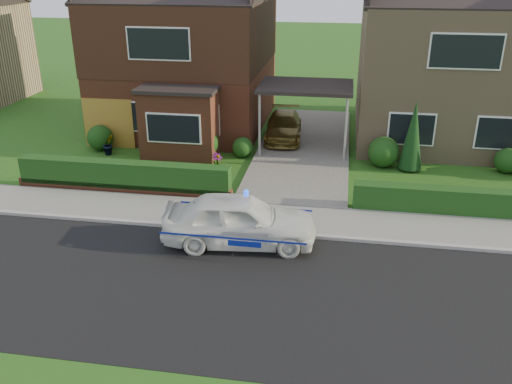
# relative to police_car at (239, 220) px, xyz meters

# --- Properties ---
(ground) EXTENTS (120.00, 120.00, 0.00)m
(ground) POSITION_rel_police_car_xyz_m (1.14, -2.40, -0.74)
(ground) COLOR #225316
(ground) RESTS_ON ground
(road) EXTENTS (60.00, 6.00, 0.02)m
(road) POSITION_rel_police_car_xyz_m (1.14, -2.40, -0.74)
(road) COLOR black
(road) RESTS_ON ground
(kerb) EXTENTS (60.00, 0.16, 0.12)m
(kerb) POSITION_rel_police_car_xyz_m (1.14, 0.65, -0.68)
(kerb) COLOR #9E9993
(kerb) RESTS_ON ground
(sidewalk) EXTENTS (60.00, 2.00, 0.10)m
(sidewalk) POSITION_rel_police_car_xyz_m (1.14, 1.70, -0.69)
(sidewalk) COLOR slate
(sidewalk) RESTS_ON ground
(driveway) EXTENTS (3.80, 12.00, 0.12)m
(driveway) POSITION_rel_police_car_xyz_m (1.14, 8.60, -0.68)
(driveway) COLOR #666059
(driveway) RESTS_ON ground
(house_left) EXTENTS (7.50, 9.53, 7.25)m
(house_left) POSITION_rel_police_car_xyz_m (-4.65, 11.50, 3.07)
(house_left) COLOR brown
(house_left) RESTS_ON ground
(house_right) EXTENTS (7.50, 8.06, 7.25)m
(house_right) POSITION_rel_police_car_xyz_m (6.94, 11.59, 2.93)
(house_right) COLOR #987F5D
(house_right) RESTS_ON ground
(carport_link) EXTENTS (3.80, 3.00, 2.77)m
(carport_link) POSITION_rel_police_car_xyz_m (1.14, 8.55, 1.92)
(carport_link) COLOR black
(carport_link) RESTS_ON ground
(garage_door) EXTENTS (2.20, 0.10, 2.10)m
(garage_door) POSITION_rel_police_car_xyz_m (-7.11, 7.56, 0.31)
(garage_door) COLOR olive
(garage_door) RESTS_ON ground
(dwarf_wall) EXTENTS (7.70, 0.25, 0.36)m
(dwarf_wall) POSITION_rel_police_car_xyz_m (-4.66, 2.90, -0.56)
(dwarf_wall) COLOR brown
(dwarf_wall) RESTS_ON ground
(hedge_left) EXTENTS (7.50, 0.55, 0.90)m
(hedge_left) POSITION_rel_police_car_xyz_m (-4.66, 3.05, -0.74)
(hedge_left) COLOR #133410
(hedge_left) RESTS_ON ground
(hedge_right) EXTENTS (7.50, 0.55, 0.80)m
(hedge_right) POSITION_rel_police_car_xyz_m (6.94, 2.95, -0.74)
(hedge_right) COLOR #133410
(hedge_right) RESTS_ON ground
(shrub_left_far) EXTENTS (1.08, 1.08, 1.08)m
(shrub_left_far) POSITION_rel_police_car_xyz_m (-7.36, 7.10, -0.20)
(shrub_left_far) COLOR #133410
(shrub_left_far) RESTS_ON ground
(shrub_left_mid) EXTENTS (1.32, 1.32, 1.32)m
(shrub_left_mid) POSITION_rel_police_car_xyz_m (-2.86, 6.90, -0.08)
(shrub_left_mid) COLOR #133410
(shrub_left_mid) RESTS_ON ground
(shrub_left_near) EXTENTS (0.84, 0.84, 0.84)m
(shrub_left_near) POSITION_rel_police_car_xyz_m (-1.26, 7.20, -0.32)
(shrub_left_near) COLOR #133410
(shrub_left_near) RESTS_ON ground
(shrub_right_near) EXTENTS (1.20, 1.20, 1.20)m
(shrub_right_near) POSITION_rel_police_car_xyz_m (4.34, 7.00, -0.14)
(shrub_right_near) COLOR #133410
(shrub_right_near) RESTS_ON ground
(shrub_right_mid) EXTENTS (0.96, 0.96, 0.96)m
(shrub_right_mid) POSITION_rel_police_car_xyz_m (8.94, 7.10, -0.26)
(shrub_right_mid) COLOR #133410
(shrub_right_mid) RESTS_ON ground
(conifer_a) EXTENTS (0.90, 0.90, 2.60)m
(conifer_a) POSITION_rel_police_car_xyz_m (5.34, 6.80, 0.56)
(conifer_a) COLOR black
(conifer_a) RESTS_ON ground
(police_car) EXTENTS (3.97, 4.47, 1.64)m
(police_car) POSITION_rel_police_car_xyz_m (0.00, 0.00, 0.00)
(police_car) COLOR silver
(police_car) RESTS_ON ground
(driveway_car) EXTENTS (1.80, 3.88, 1.10)m
(driveway_car) POSITION_rel_police_car_xyz_m (0.14, 9.61, -0.07)
(driveway_car) COLOR brown
(driveway_car) RESTS_ON driveway
(potted_plant_a) EXTENTS (0.44, 0.36, 0.71)m
(potted_plant_a) POSITION_rel_police_car_xyz_m (-7.86, 3.60, -0.38)
(potted_plant_a) COLOR gray
(potted_plant_a) RESTS_ON ground
(potted_plant_b) EXTENTS (0.61, 0.58, 0.86)m
(potted_plant_b) POSITION_rel_police_car_xyz_m (-6.78, 6.60, -0.30)
(potted_plant_b) COLOR gray
(potted_plant_b) RESTS_ON ground
(potted_plant_c) EXTENTS (0.64, 0.64, 0.83)m
(potted_plant_c) POSITION_rel_police_car_xyz_m (-1.84, 5.09, -0.32)
(potted_plant_c) COLOR gray
(potted_plant_c) RESTS_ON ground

